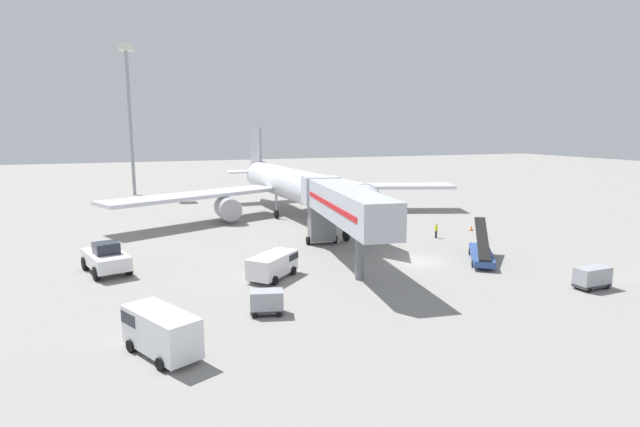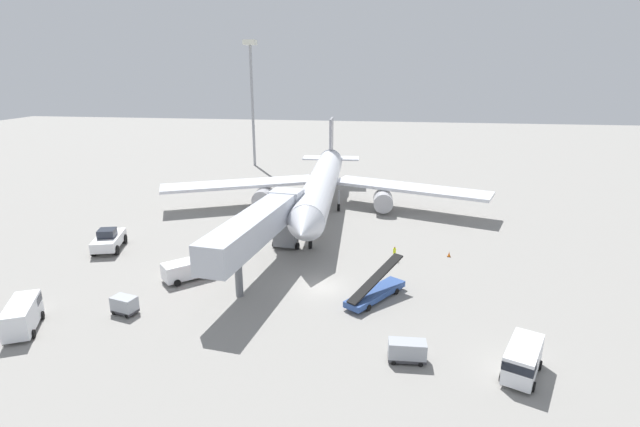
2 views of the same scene
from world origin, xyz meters
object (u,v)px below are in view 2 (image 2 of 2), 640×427
belt_loader_truck (376,292)px  apron_light_mast (251,80)px  airplane_at_gate (322,184)px  baggage_cart_far_left (407,350)px  pushback_tug (109,240)px  safety_cone_alpha (449,254)px  jet_bridge (262,225)px  service_van_outer_left (189,268)px  ground_crew_worker_midground (307,232)px  ground_crew_worker_foreground (394,253)px  baggage_cart_mid_left (124,304)px  service_van_near_right (522,360)px  service_van_rear_left (23,314)px

belt_loader_truck → apron_light_mast: bearing=115.5°
airplane_at_gate → baggage_cart_far_left: 37.86m
pushback_tug → safety_cone_alpha: bearing=5.2°
jet_bridge → apron_light_mast: 58.09m
belt_loader_truck → airplane_at_gate: bearing=108.0°
service_van_outer_left → ground_crew_worker_midground: service_van_outer_left is taller
ground_crew_worker_foreground → safety_cone_alpha: (6.06, 1.88, -0.56)m
baggage_cart_far_left → safety_cone_alpha: 21.37m
service_van_outer_left → ground_crew_worker_foreground: 21.72m
airplane_at_gate → belt_loader_truck: 28.34m
pushback_tug → baggage_cart_mid_left: (9.82, -13.73, -0.34)m
jet_bridge → safety_cone_alpha: bearing=19.4°
service_van_outer_left → apron_light_mast: (-9.49, 57.08, 16.69)m
jet_bridge → service_van_outer_left: (-6.86, -2.81, -4.00)m
jet_bridge → ground_crew_worker_foreground: 14.92m
service_van_outer_left → ground_crew_worker_midground: (9.60, 13.04, -0.14)m
airplane_at_gate → baggage_cart_mid_left: bearing=-110.9°
belt_loader_truck → ground_crew_worker_foreground: 9.75m
belt_loader_truck → service_van_near_right: bearing=-44.1°
jet_bridge → pushback_tug: 19.93m
service_van_rear_left → jet_bridge: bearing=40.8°
service_van_rear_left → service_van_near_right: bearing=-0.9°
service_van_near_right → ground_crew_worker_foreground: bearing=113.5°
service_van_outer_left → safety_cone_alpha: size_ratio=8.30×
jet_bridge → apron_light_mast: bearing=106.8°
airplane_at_gate → baggage_cart_far_left: bearing=-72.6°
safety_cone_alpha → service_van_near_right: bearing=-83.5°
safety_cone_alpha → jet_bridge: bearing=-160.6°
pushback_tug → apron_light_mast: size_ratio=0.24×
jet_bridge → service_van_near_right: size_ratio=4.16×
jet_bridge → safety_cone_alpha: (19.46, 6.87, -4.81)m
belt_loader_truck → ground_crew_worker_midground: (-8.95, 14.84, 0.17)m
pushback_tug → belt_loader_truck: belt_loader_truck is taller
pushback_tug → ground_crew_worker_foreground: (32.66, 1.61, -0.35)m
baggage_cart_mid_left → apron_light_mast: (-6.93, 64.63, 16.93)m
airplane_at_gate → belt_loader_truck: size_ratio=7.03×
service_van_near_right → service_van_outer_left: size_ratio=1.01×
service_van_near_right → safety_cone_alpha: service_van_near_right is taller
service_van_rear_left → ground_crew_worker_foreground: bearing=32.6°
jet_bridge → ground_crew_worker_foreground: (13.41, 4.99, -4.25)m
baggage_cart_mid_left → apron_light_mast: 67.17m
airplane_at_gate → ground_crew_worker_midground: 12.35m
ground_crew_worker_foreground → ground_crew_worker_midground: (-10.67, 5.24, 0.10)m
ground_crew_worker_midground → pushback_tug: bearing=-162.7°
airplane_at_gate → service_van_outer_left: (-9.86, -24.95, -3.10)m
pushback_tug → safety_cone_alpha: pushback_tug is taller
airplane_at_gate → ground_crew_worker_foreground: size_ratio=30.32×
service_van_near_right → baggage_cart_mid_left: service_van_near_right is taller
ground_crew_worker_midground → ground_crew_worker_foreground: bearing=-26.2°
ground_crew_worker_foreground → ground_crew_worker_midground: bearing=153.8°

